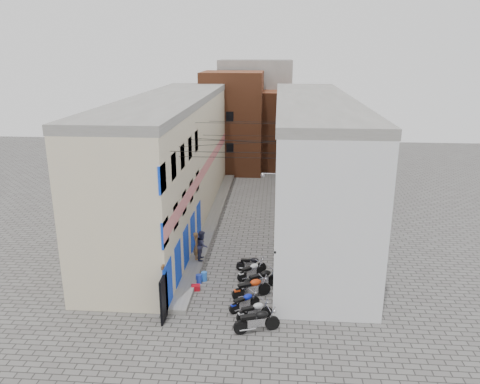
% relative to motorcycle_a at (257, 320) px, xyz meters
% --- Properties ---
extents(ground, '(90.00, 90.00, 0.00)m').
position_rel_motorcycle_a_xyz_m(ground, '(-1.81, 1.08, -0.62)').
color(ground, '#575452').
rests_on(ground, ground).
extents(plinth, '(0.90, 26.00, 0.25)m').
position_rel_motorcycle_a_xyz_m(plinth, '(-3.86, 14.08, -0.49)').
color(plinth, slate).
rests_on(plinth, ground).
extents(building_left, '(5.10, 27.00, 9.00)m').
position_rel_motorcycle_a_xyz_m(building_left, '(-6.79, 14.03, 3.88)').
color(building_left, beige).
rests_on(building_left, ground).
extents(building_right, '(5.94, 26.00, 9.00)m').
position_rel_motorcycle_a_xyz_m(building_right, '(3.19, 14.08, 3.89)').
color(building_right, silver).
rests_on(building_right, ground).
extents(building_far_brick_left, '(6.00, 6.00, 10.00)m').
position_rel_motorcycle_a_xyz_m(building_far_brick_left, '(-3.81, 29.08, 4.38)').
color(building_far_brick_left, brown).
rests_on(building_far_brick_left, ground).
extents(building_far_brick_right, '(5.00, 6.00, 8.00)m').
position_rel_motorcycle_a_xyz_m(building_far_brick_right, '(1.19, 31.08, 3.38)').
color(building_far_brick_right, brown).
rests_on(building_far_brick_right, ground).
extents(building_far_concrete, '(8.00, 5.00, 11.00)m').
position_rel_motorcycle_a_xyz_m(building_far_concrete, '(-1.81, 35.08, 4.88)').
color(building_far_concrete, slate).
rests_on(building_far_concrete, ground).
extents(far_shopfront, '(2.00, 0.30, 2.40)m').
position_rel_motorcycle_a_xyz_m(far_shopfront, '(-1.81, 26.28, 0.58)').
color(far_shopfront, black).
rests_on(far_shopfront, ground).
extents(overhead_wires, '(5.80, 13.02, 1.32)m').
position_rel_motorcycle_a_xyz_m(overhead_wires, '(-1.81, 8.72, 6.51)').
color(overhead_wires, black).
rests_on(overhead_wires, ground).
extents(motorcycle_a, '(2.23, 1.28, 1.23)m').
position_rel_motorcycle_a_xyz_m(motorcycle_a, '(0.00, 0.00, 0.00)').
color(motorcycle_a, black).
rests_on(motorcycle_a, ground).
extents(motorcycle_b, '(1.85, 1.31, 1.03)m').
position_rel_motorcycle_a_xyz_m(motorcycle_b, '(-0.15, 0.93, -0.10)').
color(motorcycle_b, '#A4A4A8').
rests_on(motorcycle_b, ground).
extents(motorcycle_c, '(1.68, 1.45, 0.99)m').
position_rel_motorcycle_a_xyz_m(motorcycle_c, '(-0.66, 1.77, -0.12)').
color(motorcycle_c, '#0B1AAA').
rests_on(motorcycle_c, ground).
extents(motorcycle_d, '(2.16, 1.53, 1.21)m').
position_rel_motorcycle_a_xyz_m(motorcycle_d, '(-0.40, 2.97, -0.01)').
color(motorcycle_d, red).
rests_on(motorcycle_d, ground).
extents(motorcycle_e, '(2.12, 1.67, 1.21)m').
position_rel_motorcycle_a_xyz_m(motorcycle_e, '(0.09, 3.97, -0.01)').
color(motorcycle_e, black).
rests_on(motorcycle_e, ground).
extents(motorcycle_f, '(1.75, 1.54, 1.03)m').
position_rel_motorcycle_a_xyz_m(motorcycle_f, '(-0.53, 5.03, -0.10)').
color(motorcycle_f, silver).
rests_on(motorcycle_f, ground).
extents(motorcycle_g, '(1.73, 0.56, 1.00)m').
position_rel_motorcycle_a_xyz_m(motorcycle_g, '(-0.59, 5.97, -0.12)').
color(motorcycle_g, black).
rests_on(motorcycle_g, ground).
extents(person_a, '(0.42, 0.62, 1.65)m').
position_rel_motorcycle_a_xyz_m(person_a, '(-3.83, 6.82, 0.46)').
color(person_a, '#9C6B38').
rests_on(person_a, plinth).
extents(person_b, '(0.70, 0.88, 1.76)m').
position_rel_motorcycle_a_xyz_m(person_b, '(-3.51, 6.79, 0.52)').
color(person_b, '#34334D').
rests_on(person_b, plinth).
extents(water_jug_near, '(0.41, 0.41, 0.49)m').
position_rel_motorcycle_a_xyz_m(water_jug_near, '(-3.32, 4.28, -0.37)').
color(water_jug_near, blue).
rests_on(water_jug_near, ground).
extents(water_jug_far, '(0.38, 0.38, 0.50)m').
position_rel_motorcycle_a_xyz_m(water_jug_far, '(-3.08, 4.59, -0.36)').
color(water_jug_far, blue).
rests_on(water_jug_far, ground).
extents(red_crate, '(0.50, 0.41, 0.28)m').
position_rel_motorcycle_a_xyz_m(red_crate, '(-3.36, 3.52, -0.47)').
color(red_crate, '#AB0C18').
rests_on(red_crate, ground).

